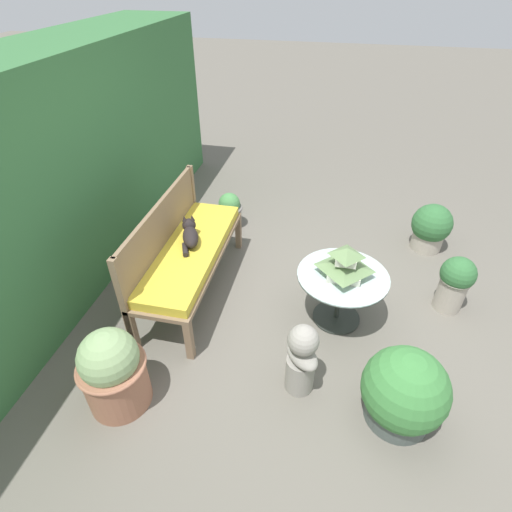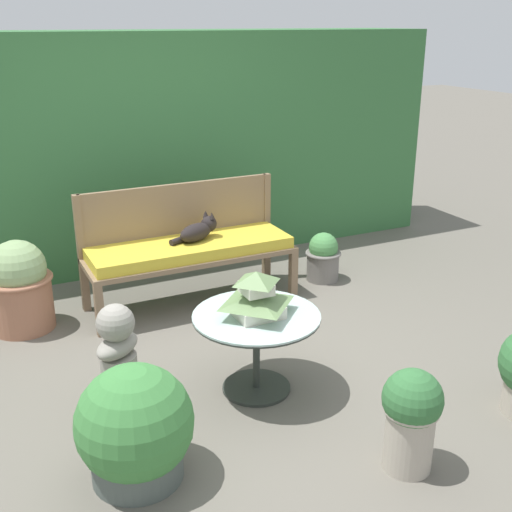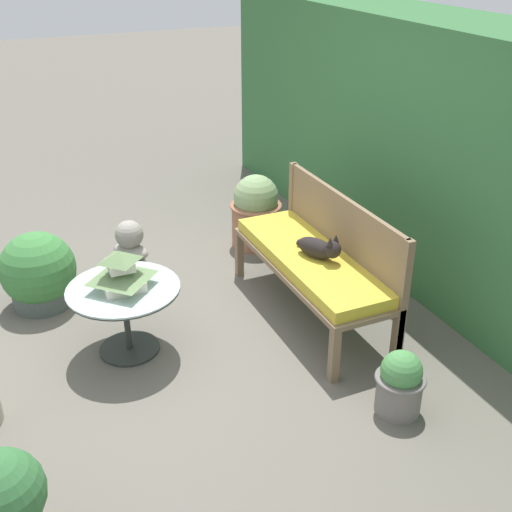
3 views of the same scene
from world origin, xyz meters
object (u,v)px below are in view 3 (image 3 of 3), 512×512
at_px(cat, 319,248).
at_px(pagoda_birdhouse, 121,272).
at_px(garden_bust, 131,256).
at_px(potted_plant_path_edge, 2,502).
at_px(patio_table, 125,301).
at_px(potted_plant_table_far, 256,212).
at_px(potted_plant_bench_right, 400,383).
at_px(garden_bench, 310,263).
at_px(potted_plant_table_near, 39,273).

bearing_deg(cat, pagoda_birdhouse, -120.90).
height_order(garden_bust, potted_plant_path_edge, garden_bust).
height_order(patio_table, potted_plant_table_far, potted_plant_table_far).
relative_size(garden_bust, potted_plant_bench_right, 1.47).
relative_size(cat, potted_plant_bench_right, 0.99).
bearing_deg(potted_plant_path_edge, garden_bench, 118.14).
bearing_deg(patio_table, potted_plant_path_edge, -34.75).
height_order(potted_plant_table_near, potted_plant_bench_right, potted_plant_table_near).
relative_size(pagoda_birdhouse, garden_bust, 0.58).
bearing_deg(potted_plant_path_edge, pagoda_birdhouse, 145.25).
bearing_deg(potted_plant_path_edge, potted_plant_table_near, 168.50).
xyz_separation_m(cat, garden_bust, (-0.98, -1.19, -0.28)).
bearing_deg(potted_plant_bench_right, potted_plant_path_edge, -89.45).
xyz_separation_m(pagoda_birdhouse, potted_plant_table_far, (-1.20, 1.54, -0.30)).
bearing_deg(garden_bench, pagoda_birdhouse, -93.98).
height_order(pagoda_birdhouse, potted_plant_bench_right, pagoda_birdhouse).
bearing_deg(patio_table, potted_plant_table_far, 128.03).
distance_m(cat, potted_plant_bench_right, 1.22).
bearing_deg(potted_plant_table_near, cat, 60.41).
bearing_deg(garden_bust, potted_plant_table_far, 68.18).
bearing_deg(cat, garden_bench, 172.28).
distance_m(pagoda_birdhouse, potted_plant_path_edge, 1.69).
relative_size(potted_plant_table_far, potted_plant_bench_right, 1.59).
distance_m(pagoda_birdhouse, potted_plant_bench_right, 1.96).
bearing_deg(potted_plant_bench_right, potted_plant_table_near, -140.26).
bearing_deg(potted_plant_table_far, pagoda_birdhouse, -51.97).
height_order(patio_table, pagoda_birdhouse, pagoda_birdhouse).
relative_size(patio_table, pagoda_birdhouse, 2.12).
height_order(potted_plant_path_edge, potted_plant_table_far, potted_plant_table_far).
relative_size(patio_table, potted_plant_bench_right, 1.79).
distance_m(garden_bench, potted_plant_path_edge, 2.67).
height_order(garden_bench, pagoda_birdhouse, pagoda_birdhouse).
relative_size(garden_bench, garden_bust, 2.62).
xyz_separation_m(potted_plant_table_near, potted_plant_bench_right, (2.23, 1.86, -0.07)).
height_order(cat, potted_plant_table_near, cat).
bearing_deg(potted_plant_bench_right, garden_bench, 178.63).
relative_size(garden_bench, pagoda_birdhouse, 4.53).
xyz_separation_m(patio_table, potted_plant_bench_right, (1.33, 1.38, -0.20)).
bearing_deg(potted_plant_table_near, garden_bust, 81.84).
bearing_deg(cat, potted_plant_bench_right, -26.36).
distance_m(garden_bust, potted_plant_table_near, 0.73).
xyz_separation_m(pagoda_birdhouse, potted_plant_bench_right, (1.33, 1.38, -0.42)).
bearing_deg(garden_bust, potted_plant_bench_right, -11.08).
bearing_deg(garden_bust, pagoda_birdhouse, -56.11).
bearing_deg(garden_bust, cat, 11.32).
relative_size(garden_bust, potted_plant_table_near, 1.04).
bearing_deg(garden_bench, patio_table, -93.98).
distance_m(patio_table, garden_bust, 0.84).
relative_size(cat, potted_plant_table_far, 0.62).
xyz_separation_m(garden_bench, garden_bust, (-0.90, -1.16, -0.12)).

